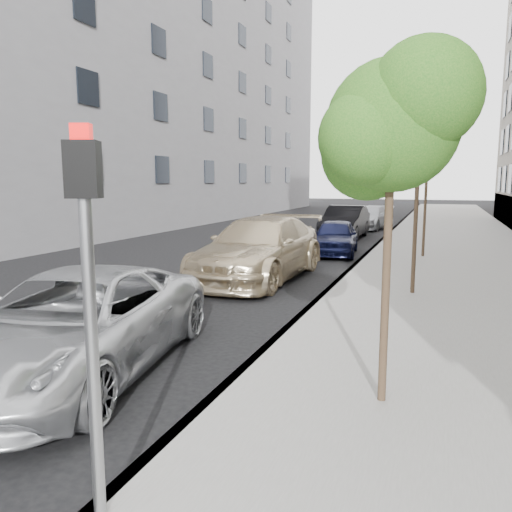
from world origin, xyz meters
The scene contains 12 objects.
ground centered at (0.00, 0.00, 0.00)m, with size 160.00×160.00×0.00m, color black.
sidewalk centered at (4.30, 24.00, 0.07)m, with size 6.40×72.00×0.14m, color gray.
curb centered at (1.18, 24.00, 0.07)m, with size 0.15×72.00×0.14m, color #9E9B93.
tree_near centered at (3.23, 1.50, 3.48)m, with size 1.84×1.64×4.25m.
tree_mid centered at (3.23, 8.00, 4.37)m, with size 1.83×1.63×5.13m.
tree_far centered at (3.23, 14.50, 4.33)m, with size 1.53×1.33×4.96m.
signal_pole centered at (1.30, -1.54, 2.09)m, with size 0.29×0.26×3.11m.
minivan centered at (-1.21, 1.19, 0.76)m, with size 2.52×5.46×1.52m, color silver.
suv centered at (-1.18, 9.01, 0.90)m, with size 2.51×6.18×1.79m, color tan.
sedan_blue centered at (-0.10, 14.73, 0.69)m, with size 1.64×4.07×1.39m, color black.
sedan_black centered at (-0.78, 20.45, 0.82)m, with size 1.74×4.98×1.64m, color black.
sedan_rear centered at (-0.29, 26.09, 0.69)m, with size 1.94×4.77×1.38m, color #ADB1B6.
Camera 1 is at (3.79, -4.57, 2.84)m, focal length 35.00 mm.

